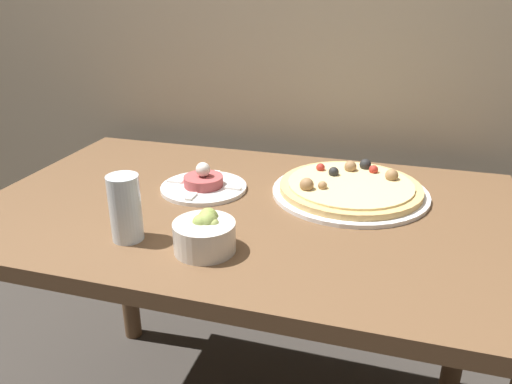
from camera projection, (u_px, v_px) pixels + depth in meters
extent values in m
cube|color=brown|center=(248.00, 212.00, 1.15)|extent=(1.22, 0.76, 0.03)
cylinder|color=brown|center=(124.00, 251.00, 1.72)|extent=(0.06, 0.06, 0.71)
cylinder|color=brown|center=(464.00, 306.00, 1.44)|extent=(0.06, 0.06, 0.71)
cylinder|color=white|center=(350.00, 192.00, 1.20)|extent=(0.37, 0.37, 0.01)
cylinder|color=#DBB26B|center=(350.00, 188.00, 1.20)|extent=(0.34, 0.34, 0.01)
cylinder|color=beige|center=(351.00, 184.00, 1.19)|extent=(0.30, 0.30, 0.01)
sphere|color=black|center=(365.00, 165.00, 1.28)|extent=(0.03, 0.03, 0.03)
sphere|color=#997047|center=(322.00, 186.00, 1.16)|extent=(0.02, 0.02, 0.02)
sphere|color=#997047|center=(392.00, 175.00, 1.21)|extent=(0.03, 0.03, 0.03)
sphere|color=black|center=(334.00, 172.00, 1.24)|extent=(0.03, 0.03, 0.03)
sphere|color=#997047|center=(307.00, 185.00, 1.15)|extent=(0.03, 0.03, 0.03)
sphere|color=#B22D23|center=(320.00, 167.00, 1.27)|extent=(0.02, 0.02, 0.02)
sphere|color=#997047|center=(350.00, 167.00, 1.27)|extent=(0.03, 0.03, 0.03)
sphere|color=#B22D23|center=(374.00, 170.00, 1.25)|extent=(0.02, 0.02, 0.02)
cylinder|color=white|center=(204.00, 188.00, 1.23)|extent=(0.21, 0.21, 0.01)
cylinder|color=#A84747|center=(203.00, 181.00, 1.22)|extent=(0.10, 0.10, 0.02)
sphere|color=silver|center=(203.00, 169.00, 1.21)|extent=(0.04, 0.04, 0.04)
cube|color=white|center=(233.00, 188.00, 1.21)|extent=(0.04, 0.02, 0.01)
cube|color=white|center=(215.00, 174.00, 1.29)|extent=(0.02, 0.04, 0.01)
cube|color=white|center=(175.00, 181.00, 1.25)|extent=(0.04, 0.02, 0.01)
cube|color=white|center=(191.00, 196.00, 1.16)|extent=(0.02, 0.04, 0.01)
cylinder|color=silver|center=(205.00, 237.00, 0.94)|extent=(0.12, 0.12, 0.06)
sphere|color=#8EA34C|center=(208.00, 218.00, 0.96)|extent=(0.04, 0.04, 0.04)
sphere|color=#8EA34C|center=(201.00, 223.00, 0.94)|extent=(0.04, 0.04, 0.04)
sphere|color=#A3B25B|center=(211.00, 225.00, 0.93)|extent=(0.02, 0.02, 0.02)
sphere|color=#8EA34C|center=(207.00, 222.00, 0.94)|extent=(0.04, 0.04, 0.04)
sphere|color=#A3B25B|center=(204.00, 224.00, 0.94)|extent=(0.03, 0.03, 0.03)
sphere|color=#668E42|center=(205.00, 223.00, 0.94)|extent=(0.03, 0.03, 0.03)
cylinder|color=silver|center=(125.00, 208.00, 0.97)|extent=(0.06, 0.06, 0.13)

